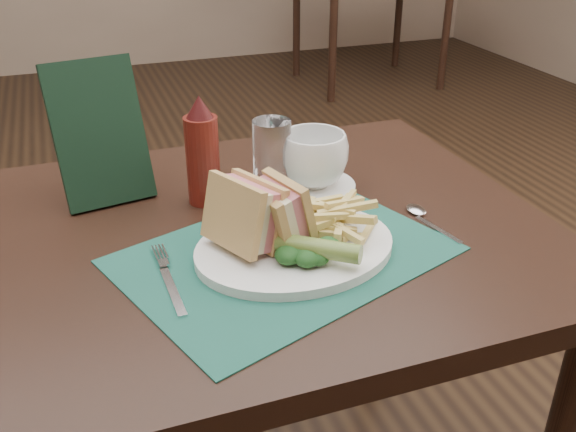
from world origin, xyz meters
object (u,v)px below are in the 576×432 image
object	(u,v)px
sandwich_half_b	(267,215)
table_bg_right	(369,26)
saucer	(313,186)
drinking_glass	(272,157)
sandwich_half_a	(233,218)
plate	(295,248)
coffee_cup	(313,159)
check_presenter	(99,133)
placemat	(284,255)
ketchup_bottle	(202,150)
table_main	(265,401)

from	to	relation	value
sandwich_half_b	table_bg_right	bearing A→B (deg)	44.69
saucer	drinking_glass	size ratio (longest dim) A/B	1.15
sandwich_half_a	plate	bearing A→B (deg)	-30.28
plate	coffee_cup	bearing A→B (deg)	54.86
sandwich_half_b	drinking_glass	xyz separation A→B (m)	(0.08, 0.20, -0.00)
drinking_glass	check_presenter	distance (m)	0.29
plate	check_presenter	world-z (taller)	check_presenter
placemat	drinking_glass	world-z (taller)	drinking_glass
table_bg_right	ketchup_bottle	world-z (taller)	ketchup_bottle
sandwich_half_a	coffee_cup	xyz separation A→B (m)	(0.20, 0.19, -0.01)
table_bg_right	placemat	xyz separation A→B (m)	(-1.68, -3.12, 0.38)
check_presenter	saucer	bearing A→B (deg)	-24.72
table_bg_right	sandwich_half_a	distance (m)	3.60
sandwich_half_b	drinking_glass	world-z (taller)	drinking_glass
sandwich_half_b	drinking_glass	bearing A→B (deg)	53.02
drinking_glass	check_presenter	size ratio (longest dim) A/B	0.54
table_main	table_bg_right	bearing A→B (deg)	60.86
plate	sandwich_half_a	size ratio (longest dim) A/B	2.78
drinking_glass	saucer	bearing A→B (deg)	-12.29
table_main	coffee_cup	distance (m)	0.46
saucer	check_presenter	world-z (taller)	check_presenter
sandwich_half_a	ketchup_bottle	bearing A→B (deg)	62.90
plate	sandwich_half_b	world-z (taller)	sandwich_half_b
plate	saucer	size ratio (longest dim) A/B	2.00
sandwich_half_a	drinking_glass	bearing A→B (deg)	32.76
table_main	sandwich_half_b	size ratio (longest dim) A/B	9.39
placemat	saucer	distance (m)	0.23
plate	sandwich_half_b	xyz separation A→B (m)	(-0.04, 0.01, 0.06)
sandwich_half_a	saucer	xyz separation A→B (m)	(0.20, 0.19, -0.07)
sandwich_half_a	drinking_glass	size ratio (longest dim) A/B	0.83
plate	ketchup_bottle	xyz separation A→B (m)	(-0.08, 0.21, 0.08)
saucer	coffee_cup	size ratio (longest dim) A/B	1.25
table_main	table_bg_right	xyz separation A→B (m)	(1.68, 3.02, 0.00)
sandwich_half_a	ketchup_bottle	size ratio (longest dim) A/B	0.58
table_main	plate	bearing A→B (deg)	-78.47
plate	saucer	world-z (taller)	plate
table_main	coffee_cup	xyz separation A→B (m)	(0.13, 0.10, 0.43)
placemat	ketchup_bottle	world-z (taller)	ketchup_bottle
table_bg_right	drinking_glass	size ratio (longest dim) A/B	6.92
table_bg_right	ketchup_bottle	xyz separation A→B (m)	(-1.75, -2.91, 0.47)
drinking_glass	ketchup_bottle	distance (m)	0.12
sandwich_half_a	ketchup_bottle	world-z (taller)	ketchup_bottle
drinking_glass	sandwich_half_a	bearing A→B (deg)	-121.46
table_main	plate	size ratio (longest dim) A/B	3.00
table_main	drinking_glass	world-z (taller)	drinking_glass
sandwich_half_a	drinking_glass	distance (m)	0.24
plate	drinking_glass	bearing A→B (deg)	73.79
table_main	placemat	distance (m)	0.39
placemat	drinking_glass	xyz separation A→B (m)	(0.05, 0.21, 0.06)
plate	check_presenter	bearing A→B (deg)	123.35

